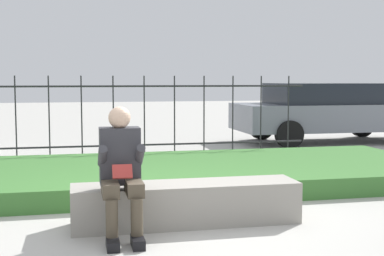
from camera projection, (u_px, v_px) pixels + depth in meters
The scene contains 6 objects.
ground_plane at pixel (171, 225), 5.45m from camera, with size 60.00×60.00×0.00m, color #B2AFA8.
stone_bench at pixel (186, 206), 5.46m from camera, with size 2.31×0.52×0.42m.
person_seated_reader at pixel (121, 167), 4.99m from camera, with size 0.42×0.73×1.22m.
grass_berm at pixel (144, 175), 7.55m from camera, with size 8.57×2.95×0.26m.
iron_fence at pixel (129, 117), 9.46m from camera, with size 6.57×0.03×1.54m.
car_parked_right at pixel (327, 111), 12.56m from camera, with size 4.41×1.98×1.39m.
Camera 1 is at (-0.94, -5.26, 1.48)m, focal length 50.00 mm.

